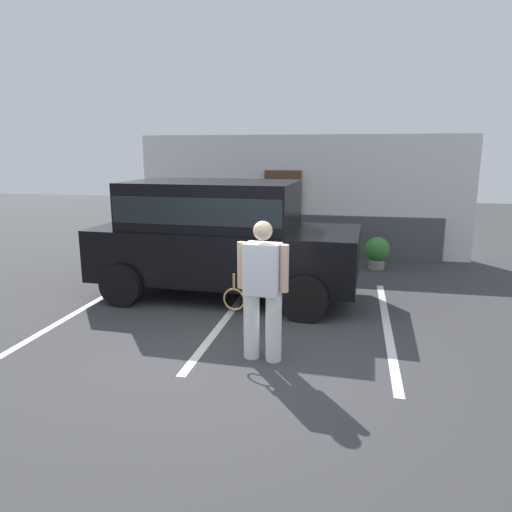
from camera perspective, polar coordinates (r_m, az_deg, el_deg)
ground_plane at (r=6.20m, az=-1.65°, el=-11.94°), size 40.00×40.00×0.00m
parking_stripe_0 at (r=8.62m, az=-19.29°, el=-5.52°), size 0.12×4.40×0.01m
parking_stripe_1 at (r=7.68m, az=-3.26°, el=-7.00°), size 0.12×4.40×0.01m
parking_stripe_2 at (r=7.47m, az=15.43°, el=-8.03°), size 0.12×4.40×0.01m
house_frontage at (r=11.89m, az=5.29°, el=6.76°), size 8.11×0.40×2.94m
parked_suv at (r=8.41m, az=-4.32°, el=2.76°), size 4.67×2.30×2.05m
tennis_player_man at (r=5.83m, az=0.75°, el=-4.03°), size 0.90×0.32×1.75m
potted_plant_by_porch at (r=10.81m, az=14.32°, el=0.55°), size 0.54×0.54×0.72m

